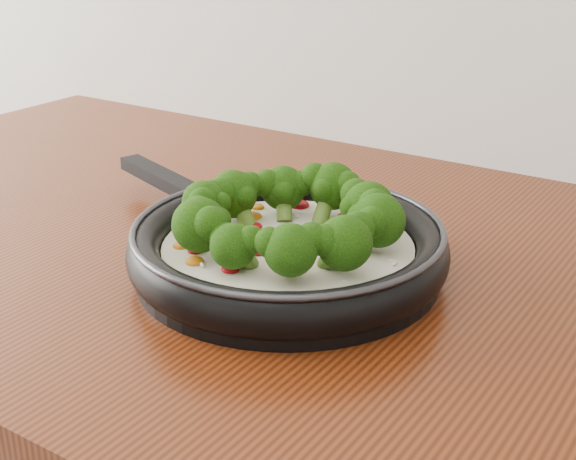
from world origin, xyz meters
The scene contains 1 object.
skillet centered at (0.00, 1.04, 0.94)m, with size 0.54×0.42×0.10m.
Camera 1 is at (0.42, 0.40, 1.26)m, focal length 50.19 mm.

